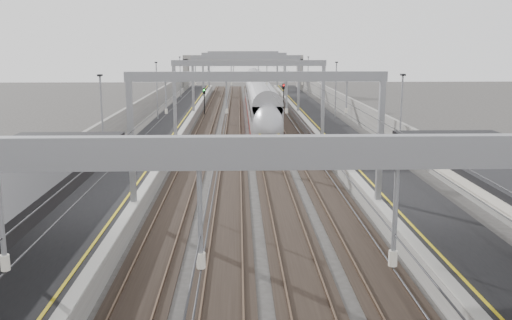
{
  "coord_description": "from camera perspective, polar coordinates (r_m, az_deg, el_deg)",
  "views": [
    {
      "loc": [
        -0.9,
        -6.36,
        8.94
      ],
      "look_at": [
        0.0,
        22.98,
        2.94
      ],
      "focal_mm": 40.0,
      "sensor_mm": 36.0,
      "label": 1
    }
  ],
  "objects": [
    {
      "name": "platform_left",
      "position": [
        52.53,
        -9.51,
        2.15
      ],
      "size": [
        4.0,
        120.0,
        1.0
      ],
      "primitive_type": "cube",
      "color": "black",
      "rests_on": "ground"
    },
    {
      "name": "platform_right",
      "position": [
        52.8,
        7.97,
        2.24
      ],
      "size": [
        4.0,
        120.0,
        1.0
      ],
      "primitive_type": "cube",
      "color": "black",
      "rests_on": "ground"
    },
    {
      "name": "tracks",
      "position": [
        52.13,
        -0.75,
        1.73
      ],
      "size": [
        11.4,
        140.0,
        0.2
      ],
      "color": "black",
      "rests_on": "ground"
    },
    {
      "name": "overhead_line",
      "position": [
        58.05,
        -0.88,
        8.79
      ],
      "size": [
        13.0,
        140.0,
        6.6
      ],
      "color": "gray",
      "rests_on": "platform_left"
    },
    {
      "name": "overbridge",
      "position": [
        106.42,
        -1.29,
        9.6
      ],
      "size": [
        22.0,
        2.2,
        6.9
      ],
      "color": "slate",
      "rests_on": "ground"
    },
    {
      "name": "wall_left",
      "position": [
        52.89,
        -12.99,
        3.28
      ],
      "size": [
        0.3,
        120.0,
        3.2
      ],
      "primitive_type": "cube",
      "color": "slate",
      "rests_on": "ground"
    },
    {
      "name": "wall_right",
      "position": [
        53.27,
        11.41,
        3.41
      ],
      "size": [
        0.3,
        120.0,
        3.2
      ],
      "primitive_type": "cube",
      "color": "slate",
      "rests_on": "ground"
    },
    {
      "name": "train",
      "position": [
        66.75,
        0.31,
        5.62
      ],
      "size": [
        2.61,
        47.61,
        4.14
      ],
      "color": "maroon",
      "rests_on": "ground"
    },
    {
      "name": "signal_green",
      "position": [
        72.25,
        -5.2,
        6.33
      ],
      "size": [
        0.32,
        0.32,
        3.48
      ],
      "color": "black",
      "rests_on": "ground"
    },
    {
      "name": "signal_red_near",
      "position": [
        79.78,
        1.2,
        6.86
      ],
      "size": [
        0.32,
        0.32,
        3.48
      ],
      "color": "black",
      "rests_on": "ground"
    },
    {
      "name": "signal_red_far",
      "position": [
        80.19,
        2.77,
        6.88
      ],
      "size": [
        0.32,
        0.32,
        3.48
      ],
      "color": "black",
      "rests_on": "ground"
    }
  ]
}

